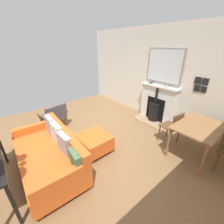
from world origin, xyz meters
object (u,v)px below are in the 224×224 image
object	(u,v)px
mantel_bowl_near	(151,83)
armchair_accent	(54,114)
dining_table	(199,130)
mantel_bowl_far	(166,86)
sofa	(50,154)
ottoman	(94,142)
fireplace	(157,106)
dining_chair_near_fireplace	(173,126)

from	to	relation	value
mantel_bowl_near	armchair_accent	size ratio (longest dim) A/B	0.16
mantel_bowl_near	dining_table	size ratio (longest dim) A/B	0.11
armchair_accent	mantel_bowl_far	bearing A→B (deg)	146.38
mantel_bowl_near	dining_table	bearing A→B (deg)	67.47
mantel_bowl_near	armchair_accent	distance (m)	3.06
sofa	armchair_accent	distance (m)	1.62
ottoman	armchair_accent	distance (m)	1.65
fireplace	armchair_accent	bearing A→B (deg)	-30.47
mantel_bowl_near	dining_chair_near_fireplace	size ratio (longest dim) A/B	0.15
dining_chair_near_fireplace	ottoman	bearing A→B (deg)	-30.57
sofa	mantel_bowl_far	bearing A→B (deg)	174.97
sofa	dining_chair_near_fireplace	bearing A→B (deg)	157.12
sofa	dining_chair_near_fireplace	world-z (taller)	dining_chair_near_fireplace
ottoman	armchair_accent	size ratio (longest dim) A/B	0.90
fireplace	mantel_bowl_near	size ratio (longest dim) A/B	9.76
dining_table	sofa	bearing A→B (deg)	-32.32
fireplace	dining_table	world-z (taller)	fireplace
mantel_bowl_near	ottoman	xyz separation A→B (m)	(2.39, 0.35, -0.92)
armchair_accent	dining_chair_near_fireplace	world-z (taller)	dining_chair_near_fireplace
mantel_bowl_near	dining_chair_near_fireplace	bearing A→B (deg)	59.32
dining_table	dining_chair_near_fireplace	world-z (taller)	dining_chair_near_fireplace
mantel_bowl_near	sofa	bearing A→B (deg)	4.12
fireplace	dining_chair_near_fireplace	xyz separation A→B (m)	(0.76, 0.99, 0.00)
fireplace	mantel_bowl_far	size ratio (longest dim) A/B	7.79
fireplace	armchair_accent	size ratio (longest dim) A/B	1.59
mantel_bowl_near	sofa	xyz separation A→B (m)	(3.31, 0.24, -0.82)
mantel_bowl_near	armchair_accent	world-z (taller)	mantel_bowl_near
mantel_bowl_far	dining_table	xyz separation A→B (m)	(0.77, 1.32, -0.52)
armchair_accent	dining_table	world-z (taller)	armchair_accent
fireplace	sofa	distance (m)	3.30
armchair_accent	mantel_bowl_near	bearing A→B (deg)	154.93
mantel_bowl_near	dining_chair_near_fireplace	world-z (taller)	mantel_bowl_near
fireplace	mantel_bowl_far	world-z (taller)	mantel_bowl_far
mantel_bowl_near	dining_table	xyz separation A→B (m)	(0.77, 1.85, -0.52)
mantel_bowl_far	dining_table	bearing A→B (deg)	59.82
mantel_bowl_near	dining_table	world-z (taller)	mantel_bowl_near
fireplace	mantel_bowl_near	bearing A→B (deg)	-92.97
mantel_bowl_near	armchair_accent	xyz separation A→B (m)	(2.69, -1.26, -0.74)
armchair_accent	dining_table	size ratio (longest dim) A/B	0.69
fireplace	dining_table	bearing A→B (deg)	63.94
fireplace	mantel_bowl_near	xyz separation A→B (m)	(-0.02, -0.31, 0.67)
armchair_accent	ottoman	bearing A→B (deg)	100.40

